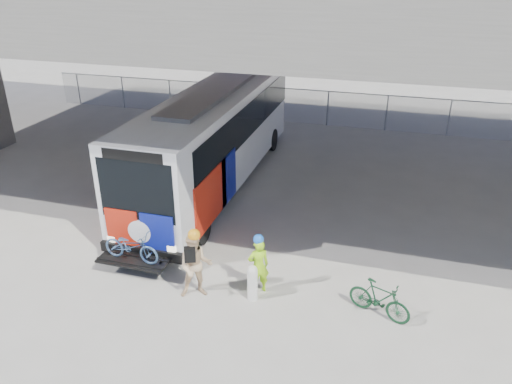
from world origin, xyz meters
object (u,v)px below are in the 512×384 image
at_px(bollard, 252,281).
at_px(cyclist_tan, 196,265).
at_px(bus, 215,132).
at_px(cyclist_hivis, 258,265).
at_px(bike_parked, 379,299).

distance_m(bollard, cyclist_tan, 1.52).
height_order(bus, cyclist_hivis, bus).
bearing_deg(bus, cyclist_tan, -73.49).
distance_m(bollard, cyclist_hivis, 0.47).
relative_size(bollard, bike_parked, 0.63).
bearing_deg(cyclist_tan, bike_parked, -16.02).
xyz_separation_m(cyclist_tan, bike_parked, (4.63, 0.50, -0.45)).
height_order(bus, bollard, bus).
relative_size(bus, bollard, 12.71).
relative_size(bollard, cyclist_hivis, 0.59).
bearing_deg(bollard, cyclist_tan, -169.98).
bearing_deg(cyclist_tan, cyclist_hivis, 0.53).
bearing_deg(bike_parked, cyclist_tan, 117.51).
relative_size(cyclist_tan, bike_parked, 1.23).
relative_size(cyclist_hivis, cyclist_tan, 0.87).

